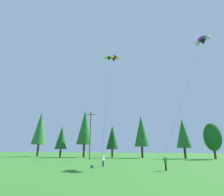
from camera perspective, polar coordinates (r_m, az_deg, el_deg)
The scene contains 14 objects.
treeline_tree_a at distance 67.83m, azimuth -21.72°, elevation -8.79°, with size 4.89×4.89×14.96m.
treeline_tree_b at distance 58.51m, azimuth -15.65°, elevation -11.92°, with size 3.63×3.63×9.24m.
treeline_tree_c at distance 58.06m, azimuth -8.59°, elevation -9.03°, with size 4.78×4.78×14.47m.
treeline_tree_d at distance 54.48m, azimuth 0.07°, elevation -12.37°, with size 3.59×3.59×9.05m.
treeline_tree_e at distance 53.89m, azimuth 9.25°, elevation -10.23°, with size 4.22×4.22×11.89m.
treeline_tree_f at distance 52.46m, azimuth 21.50°, elevation -10.33°, with size 3.86×3.86×10.28m.
treeline_tree_g at distance 53.10m, azimuth 29.13°, elevation -10.67°, with size 4.19×4.19×8.87m.
utility_pole at distance 44.82m, azimuth -6.90°, elevation -11.23°, with size 2.20×0.26×11.27m.
kite_flyer_near at distance 27.73m, azimuth -2.79°, elevation -18.77°, with size 0.69×0.71×1.69m.
kite_flyer_mid at distance 23.51m, azimuth 16.51°, elevation -18.73°, with size 0.69×0.71×1.69m.
parafoil_kite_high_white at distance 44.03m, azimuth -1.03°, elevation 12.65°, with size 3.62×11.24×22.48m.
parafoil_kite_mid_purple at distance 43.76m, azimuth 26.69°, elevation 15.91°, with size 11.12×15.13×23.57m.
parafoil_kite_far_red_yellow at distance 45.11m, azimuth 0.53°, elevation 12.41°, with size 3.23×12.70×22.94m.
backpack at distance 25.80m, azimuth -6.39°, elevation -20.70°, with size 0.32×0.24×0.40m, color #234C89.
Camera 1 is at (4.51, 0.39, 2.48)m, focal length 28.97 mm.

